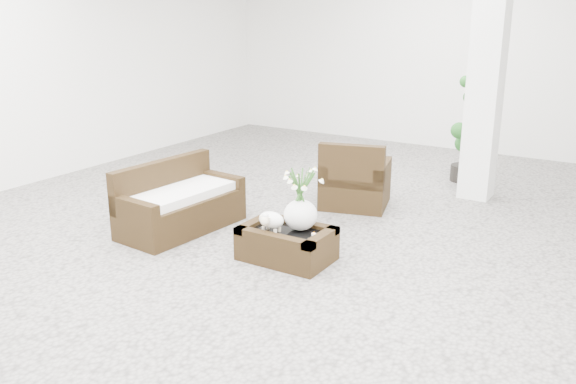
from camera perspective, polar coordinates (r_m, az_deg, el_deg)
The scene contains 9 objects.
ground at distance 6.66m, azimuth 0.46°, elevation -4.89°, with size 11.00×11.00×0.00m, color gray.
column at distance 8.36m, azimuth 18.11°, elevation 11.14°, with size 0.40×0.40×3.50m, color white.
coffee_table at distance 6.22m, azimuth -0.11°, elevation -4.97°, with size 0.90×0.60×0.31m, color #2F200E.
sheep_figurine at distance 6.11m, azimuth -1.57°, elevation -2.77°, with size 0.28×0.23×0.21m, color white.
planter_narcissus at distance 6.07m, azimuth 1.19°, elevation 0.02°, with size 0.44×0.44×0.80m, color white, non-canonical shape.
tealight at distance 6.03m, azimuth 2.41°, elevation -3.96°, with size 0.04×0.04×0.03m, color white.
armchair at distance 7.87m, azimuth 6.34°, elevation 1.81°, with size 0.82×0.78×0.87m, color #2F200E.
loveseat at distance 7.08m, azimuth -9.99°, elevation -0.48°, with size 1.46×0.70×0.78m, color #2F200E.
topiary at distance 9.23m, azimuth 16.32°, elevation 5.52°, with size 0.40×0.40×1.51m, color #184716, non-canonical shape.
Camera 1 is at (3.22, -5.28, 2.48)m, focal length 38.08 mm.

